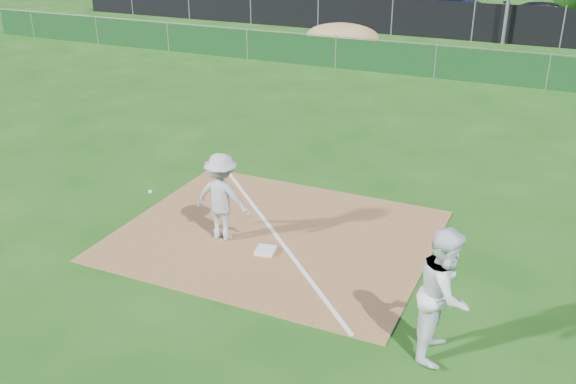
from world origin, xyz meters
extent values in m
plane|color=#18490F|center=(0.00, 10.00, 0.00)|extent=(90.00, 90.00, 0.00)
cube|color=brown|center=(0.00, 1.00, 0.01)|extent=(6.00, 5.00, 0.02)
cube|color=white|center=(0.00, 1.00, 0.03)|extent=(5.01, 5.01, 0.01)
cube|color=#0E3615|center=(0.00, 15.00, 0.60)|extent=(44.00, 0.05, 1.20)
ellipsoid|color=#9E7C4C|center=(-5.00, 18.50, 0.58)|extent=(3.38, 2.60, 1.17)
cube|color=black|center=(0.00, 23.00, 0.90)|extent=(46.00, 0.04, 1.80)
cube|color=black|center=(0.00, 28.00, 0.01)|extent=(46.00, 9.00, 0.01)
cube|color=white|center=(0.13, 0.29, 0.06)|extent=(0.40, 0.40, 0.07)
imported|color=#BDBDBF|center=(-0.88, 0.48, 0.90)|extent=(1.14, 0.67, 1.75)
sphere|color=white|center=(-2.26, 0.09, 0.91)|extent=(0.08, 0.08, 0.08)
imported|color=white|center=(3.74, -1.29, 1.01)|extent=(0.78, 0.99, 2.02)
imported|color=#ACAEB4|center=(-5.64, 27.17, 0.84)|extent=(5.23, 3.64, 1.65)
imported|color=#101932|center=(-2.55, 28.20, 0.83)|extent=(5.27, 3.69, 1.65)
imported|color=black|center=(3.13, 27.92, 0.69)|extent=(5.01, 2.92, 1.36)
cylinder|color=#382316|center=(3.95, 34.72, 0.52)|extent=(0.24, 0.24, 1.03)
camera|label=1|loc=(4.90, -9.16, 6.00)|focal=40.00mm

